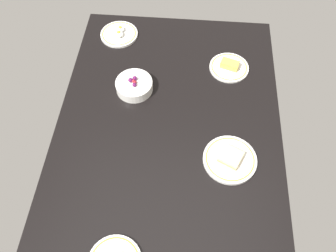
{
  "coord_description": "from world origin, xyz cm",
  "views": [
    {
      "loc": [
        -79.58,
        -6.64,
        130.7
      ],
      "look_at": [
        0.0,
        0.0,
        6.0
      ],
      "focal_mm": 36.37,
      "sensor_mm": 36.0,
      "label": 1
    }
  ],
  "objects_px": {
    "plate_sandwich": "(230,159)",
    "plate_cheese": "(229,67)",
    "bowl_berries": "(134,85)",
    "plate_eggs": "(119,34)"
  },
  "relations": [
    {
      "from": "plate_sandwich",
      "to": "plate_cheese",
      "type": "bearing_deg",
      "value": -0.45
    },
    {
      "from": "bowl_berries",
      "to": "plate_eggs",
      "type": "distance_m",
      "value": 0.38
    },
    {
      "from": "plate_sandwich",
      "to": "plate_cheese",
      "type": "height_order",
      "value": "plate_sandwich"
    },
    {
      "from": "plate_cheese",
      "to": "plate_sandwich",
      "type": "bearing_deg",
      "value": 179.55
    },
    {
      "from": "plate_cheese",
      "to": "bowl_berries",
      "type": "relative_size",
      "value": 1.11
    },
    {
      "from": "plate_sandwich",
      "to": "plate_cheese",
      "type": "distance_m",
      "value": 0.51
    },
    {
      "from": "plate_sandwich",
      "to": "plate_eggs",
      "type": "distance_m",
      "value": 0.91
    },
    {
      "from": "plate_cheese",
      "to": "bowl_berries",
      "type": "xyz_separation_m",
      "value": [
        -0.17,
        0.45,
        0.02
      ]
    },
    {
      "from": "plate_cheese",
      "to": "bowl_berries",
      "type": "bearing_deg",
      "value": 110.62
    },
    {
      "from": "plate_eggs",
      "to": "bowl_berries",
      "type": "bearing_deg",
      "value": -159.81
    }
  ]
}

